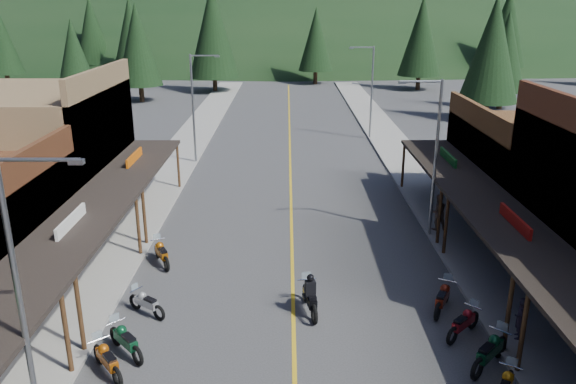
{
  "coord_description": "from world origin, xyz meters",
  "views": [
    {
      "loc": [
        -0.24,
        -18.73,
        11.37
      ],
      "look_at": [
        -0.19,
        6.2,
        3.0
      ],
      "focal_mm": 35.0,
      "sensor_mm": 36.0,
      "label": 1
    }
  ],
  "objects_px": {
    "bike_east_7": "(464,322)",
    "pine_3": "(316,39)",
    "rider_on_bike": "(310,296)",
    "streetlight_2": "(433,152)",
    "shop_east_3": "(537,171)",
    "pine_2": "(213,31)",
    "streetlight_1": "(195,104)",
    "pine_0": "(2,41)",
    "bike_west_9": "(162,252)",
    "shop_west_3": "(42,154)",
    "pine_5": "(507,27)",
    "bike_east_6": "(490,350)",
    "pedestrian_east_a": "(520,318)",
    "pine_8": "(74,60)",
    "bike_west_6": "(107,359)",
    "pine_4": "(421,36)",
    "streetlight_0": "(24,290)",
    "pine_7": "(92,31)",
    "streetlight_3": "(370,88)",
    "pine_9": "(506,51)",
    "pedestrian_east_b": "(438,212)",
    "pine_11": "(492,49)",
    "pine_10": "(138,45)",
    "pine_1": "(131,33)",
    "bike_west_7": "(126,339)",
    "bike_east_8": "(443,297)"
  },
  "relations": [
    {
      "from": "bike_east_7",
      "to": "pine_3",
      "type": "bearing_deg",
      "value": 137.46
    },
    {
      "from": "rider_on_bike",
      "to": "streetlight_2",
      "type": "bearing_deg",
      "value": 40.67
    },
    {
      "from": "shop_east_3",
      "to": "pine_2",
      "type": "distance_m",
      "value": 52.68
    },
    {
      "from": "streetlight_1",
      "to": "pine_3",
      "type": "bearing_deg",
      "value": 76.02
    },
    {
      "from": "streetlight_2",
      "to": "pine_2",
      "type": "height_order",
      "value": "pine_2"
    },
    {
      "from": "streetlight_2",
      "to": "pine_0",
      "type": "relative_size",
      "value": 0.73
    },
    {
      "from": "bike_west_9",
      "to": "shop_west_3",
      "type": "bearing_deg",
      "value": 112.57
    },
    {
      "from": "pine_0",
      "to": "pine_3",
      "type": "distance_m",
      "value": 44.18
    },
    {
      "from": "pine_5",
      "to": "bike_east_6",
      "type": "height_order",
      "value": "pine_5"
    },
    {
      "from": "shop_west_3",
      "to": "streetlight_1",
      "type": "bearing_deg",
      "value": 57.44
    },
    {
      "from": "pine_2",
      "to": "pedestrian_east_a",
      "type": "bearing_deg",
      "value": -73.24
    },
    {
      "from": "pine_3",
      "to": "pine_8",
      "type": "xyz_separation_m",
      "value": [
        -26.0,
        -26.0,
        -0.51
      ]
    },
    {
      "from": "shop_west_3",
      "to": "pine_2",
      "type": "bearing_deg",
      "value": 85.37
    },
    {
      "from": "pine_5",
      "to": "bike_west_6",
      "type": "relative_size",
      "value": 6.54
    },
    {
      "from": "pine_3",
      "to": "pine_4",
      "type": "xyz_separation_m",
      "value": [
        14.0,
        -6.0,
        0.75
      ]
    },
    {
      "from": "shop_west_3",
      "to": "pine_5",
      "type": "bearing_deg",
      "value": 51.79
    },
    {
      "from": "pine_0",
      "to": "streetlight_0",
      "type": "bearing_deg",
      "value": -64.08
    },
    {
      "from": "pine_3",
      "to": "pine_5",
      "type": "bearing_deg",
      "value": 11.31
    },
    {
      "from": "pine_3",
      "to": "pine_8",
      "type": "height_order",
      "value": "pine_3"
    },
    {
      "from": "pine_7",
      "to": "pine_8",
      "type": "relative_size",
      "value": 1.25
    },
    {
      "from": "shop_east_3",
      "to": "pine_7",
      "type": "distance_m",
      "value": 79.38
    },
    {
      "from": "streetlight_3",
      "to": "pine_9",
      "type": "bearing_deg",
      "value": 41.34
    },
    {
      "from": "pine_3",
      "to": "pine_4",
      "type": "distance_m",
      "value": 15.25
    },
    {
      "from": "shop_east_3",
      "to": "rider_on_bike",
      "type": "height_order",
      "value": "shop_east_3"
    },
    {
      "from": "shop_west_3",
      "to": "pedestrian_east_b",
      "type": "bearing_deg",
      "value": -7.34
    },
    {
      "from": "streetlight_0",
      "to": "pine_11",
      "type": "bearing_deg",
      "value": 58.51
    },
    {
      "from": "pine_5",
      "to": "pedestrian_east_b",
      "type": "relative_size",
      "value": 7.26
    },
    {
      "from": "streetlight_1",
      "to": "shop_east_3",
      "type": "bearing_deg",
      "value": -27.33
    },
    {
      "from": "pine_2",
      "to": "rider_on_bike",
      "type": "xyz_separation_m",
      "value": [
        10.64,
        -57.57,
        -7.29
      ]
    },
    {
      "from": "pine_3",
      "to": "pine_10",
      "type": "relative_size",
      "value": 0.95
    },
    {
      "from": "pine_1",
      "to": "pine_5",
      "type": "bearing_deg",
      "value": 1.97
    },
    {
      "from": "pine_4",
      "to": "bike_east_6",
      "type": "bearing_deg",
      "value": -100.45
    },
    {
      "from": "bike_east_6",
      "to": "bike_east_7",
      "type": "distance_m",
      "value": 1.88
    },
    {
      "from": "bike_west_7",
      "to": "rider_on_bike",
      "type": "height_order",
      "value": "rider_on_bike"
    },
    {
      "from": "pine_3",
      "to": "pine_7",
      "type": "relative_size",
      "value": 0.88
    },
    {
      "from": "pine_5",
      "to": "bike_east_7",
      "type": "xyz_separation_m",
      "value": [
        -27.93,
        -73.24,
        -7.4
      ]
    },
    {
      "from": "pine_1",
      "to": "bike_west_7",
      "type": "height_order",
      "value": "pine_1"
    },
    {
      "from": "pine_4",
      "to": "rider_on_bike",
      "type": "relative_size",
      "value": 5.22
    },
    {
      "from": "pine_4",
      "to": "pedestrian_east_a",
      "type": "bearing_deg",
      "value": -99.29
    },
    {
      "from": "bike_east_6",
      "to": "bike_east_8",
      "type": "height_order",
      "value": "bike_east_6"
    },
    {
      "from": "streetlight_1",
      "to": "pine_0",
      "type": "relative_size",
      "value": 0.73
    },
    {
      "from": "streetlight_1",
      "to": "streetlight_3",
      "type": "xyz_separation_m",
      "value": [
        13.9,
        8.0,
        0.0
      ]
    },
    {
      "from": "bike_west_9",
      "to": "pedestrian_east_a",
      "type": "bearing_deg",
      "value": -51.1
    },
    {
      "from": "shop_east_3",
      "to": "pine_11",
      "type": "xyz_separation_m",
      "value": [
        6.25,
        26.7,
        4.65
      ]
    },
    {
      "from": "pine_11",
      "to": "rider_on_bike",
      "type": "bearing_deg",
      "value": -117.26
    },
    {
      "from": "shop_east_3",
      "to": "pine_10",
      "type": "bearing_deg",
      "value": 129.37
    },
    {
      "from": "pine_5",
      "to": "pine_9",
      "type": "distance_m",
      "value": 28.84
    },
    {
      "from": "shop_east_3",
      "to": "bike_west_9",
      "type": "distance_m",
      "value": 20.91
    },
    {
      "from": "bike_west_9",
      "to": "pine_1",
      "type": "bearing_deg",
      "value": 78.35
    },
    {
      "from": "pine_4",
      "to": "pedestrian_east_b",
      "type": "height_order",
      "value": "pine_4"
    }
  ]
}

